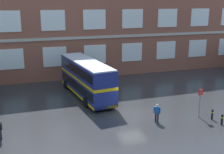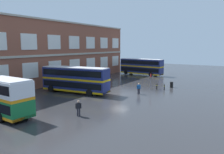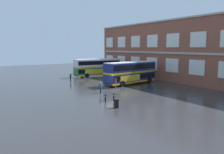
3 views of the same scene
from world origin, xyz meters
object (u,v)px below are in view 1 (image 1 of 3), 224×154
at_px(second_passenger, 157,112).
at_px(bus_stand_flag, 200,100).
at_px(safety_bollard_west, 222,120).
at_px(double_decker_middle, 86,78).
at_px(safety_bollard_east, 212,114).

height_order(second_passenger, bus_stand_flag, bus_stand_flag).
xyz_separation_m(bus_stand_flag, safety_bollard_west, (0.86, -2.13, -1.14)).
distance_m(double_decker_middle, safety_bollard_west, 14.78).
bearing_deg(double_decker_middle, second_passenger, -64.83).
height_order(double_decker_middle, second_passenger, double_decker_middle).
xyz_separation_m(safety_bollard_west, safety_bollard_east, (-0.06, 1.27, 0.00)).
xyz_separation_m(double_decker_middle, safety_bollard_east, (9.29, -10.06, -1.66)).
distance_m(bus_stand_flag, safety_bollard_east, 1.64).
bearing_deg(safety_bollard_east, second_passenger, 168.27).
bearing_deg(bus_stand_flag, safety_bollard_east, -46.83).
xyz_separation_m(second_passenger, bus_stand_flag, (4.25, -0.19, 0.70)).
relative_size(double_decker_middle, safety_bollard_west, 11.82).
relative_size(second_passenger, bus_stand_flag, 0.63).
relative_size(second_passenger, safety_bollard_west, 1.79).
bearing_deg(safety_bollard_west, double_decker_middle, 129.52).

